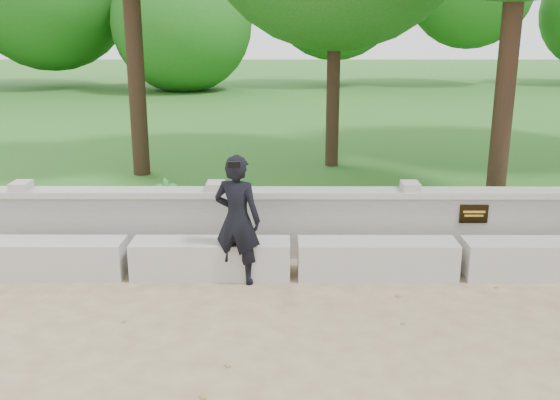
% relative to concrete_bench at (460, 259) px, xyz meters
% --- Properties ---
extents(ground, '(80.00, 80.00, 0.00)m').
position_rel_concrete_bench_xyz_m(ground, '(-0.00, -1.90, -0.22)').
color(ground, tan).
rests_on(ground, ground).
extents(lawn, '(40.00, 22.00, 0.25)m').
position_rel_concrete_bench_xyz_m(lawn, '(-0.00, 12.10, -0.10)').
color(lawn, '#2F5C21').
rests_on(lawn, ground).
extents(concrete_bench, '(11.90, 0.45, 0.45)m').
position_rel_concrete_bench_xyz_m(concrete_bench, '(0.00, 0.00, 0.00)').
color(concrete_bench, '#B3B0A9').
rests_on(concrete_bench, ground).
extents(parapet_wall, '(12.50, 0.35, 0.90)m').
position_rel_concrete_bench_xyz_m(parapet_wall, '(0.00, 0.70, 0.24)').
color(parapet_wall, '#A8A69E').
rests_on(parapet_wall, ground).
extents(man_main, '(0.65, 0.61, 1.54)m').
position_rel_concrete_bench_xyz_m(man_main, '(-2.66, -0.16, 0.54)').
color(man_main, black).
rests_on(man_main, ground).
extents(shrub_a, '(0.39, 0.36, 0.62)m').
position_rel_concrete_bench_xyz_m(shrub_a, '(-3.76, 1.40, 0.33)').
color(shrub_a, '#2E822C').
rests_on(shrub_a, lawn).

